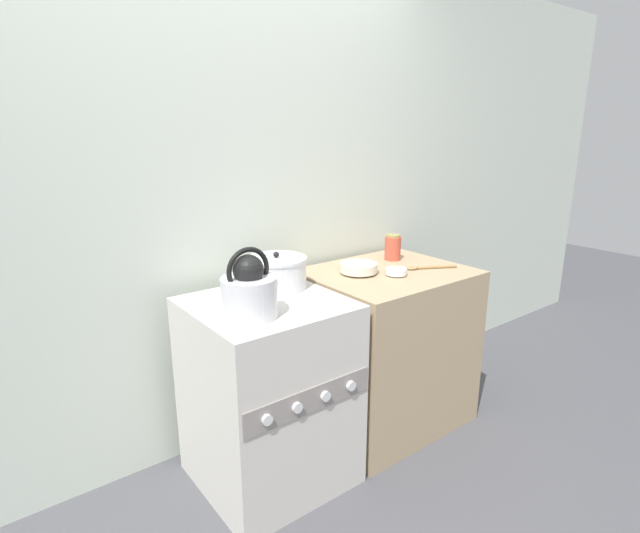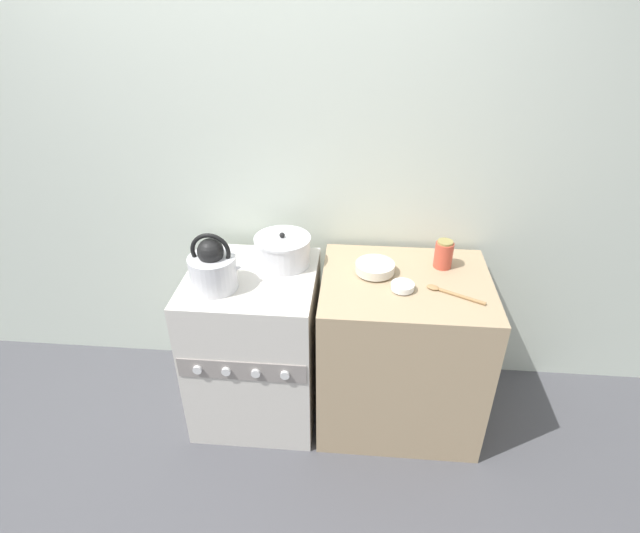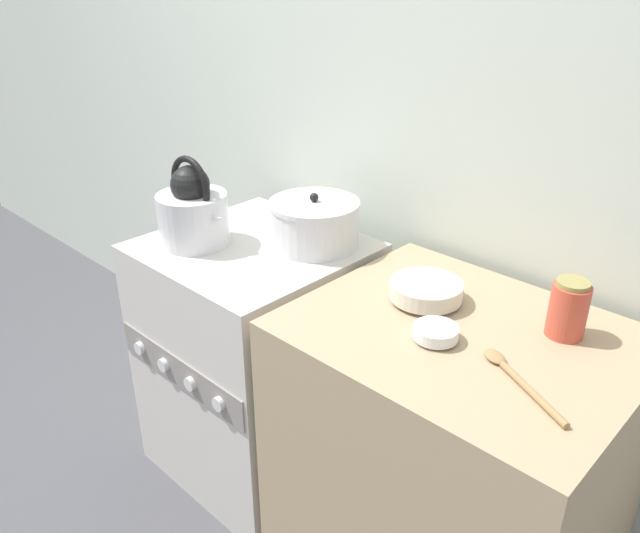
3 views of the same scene
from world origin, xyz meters
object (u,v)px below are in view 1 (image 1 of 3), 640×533
(small_ceramic_bowl, at_px, (396,272))
(storage_jar, at_px, (393,247))
(kettle, at_px, (250,291))
(enamel_bowl, at_px, (359,268))
(stove, at_px, (269,392))
(cooking_pot, at_px, (277,273))

(small_ceramic_bowl, relative_size, storage_jar, 0.75)
(kettle, relative_size, enamel_bowl, 1.48)
(enamel_bowl, xyz_separation_m, small_ceramic_bowl, (0.13, -0.14, -0.01))
(stove, height_order, cooking_pot, cooking_pot)
(cooking_pot, xyz_separation_m, enamel_bowl, (0.47, -0.05, -0.04))
(kettle, xyz_separation_m, storage_jar, (1.10, 0.29, -0.04))
(stove, relative_size, small_ceramic_bowl, 8.01)
(enamel_bowl, distance_m, small_ceramic_bowl, 0.19)
(kettle, height_order, storage_jar, kettle)
(enamel_bowl, height_order, storage_jar, storage_jar)
(stove, xyz_separation_m, kettle, (-0.14, -0.11, 0.55))
(enamel_bowl, bearing_deg, cooking_pot, 173.35)
(stove, bearing_deg, storage_jar, 10.51)
(enamel_bowl, bearing_deg, small_ceramic_bowl, -48.00)
(stove, height_order, small_ceramic_bowl, small_ceramic_bowl)
(small_ceramic_bowl, xyz_separation_m, storage_jar, (0.21, 0.24, 0.05))
(enamel_bowl, bearing_deg, storage_jar, 15.12)
(kettle, distance_m, enamel_bowl, 0.79)
(stove, relative_size, storage_jar, 5.98)
(cooking_pot, relative_size, storage_jar, 1.96)
(kettle, distance_m, cooking_pot, 0.39)
(kettle, bearing_deg, small_ceramic_bowl, 3.50)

